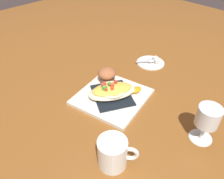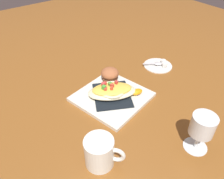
# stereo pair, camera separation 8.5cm
# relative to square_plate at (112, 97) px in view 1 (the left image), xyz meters

# --- Properties ---
(ground_plane) EXTENTS (2.60, 2.60, 0.00)m
(ground_plane) POSITION_rel_square_plate_xyz_m (0.00, 0.00, -0.01)
(ground_plane) COLOR brown
(square_plate) EXTENTS (0.30, 0.30, 0.01)m
(square_plate) POSITION_rel_square_plate_xyz_m (0.00, 0.00, 0.00)
(square_plate) COLOR silver
(square_plate) RESTS_ON ground_plane
(folded_napkin) EXTENTS (0.21, 0.20, 0.00)m
(folded_napkin) POSITION_rel_square_plate_xyz_m (0.00, 0.00, 0.01)
(folded_napkin) COLOR black
(folded_napkin) RESTS_ON square_plate
(gratin_dish) EXTENTS (0.17, 0.21, 0.05)m
(gratin_dish) POSITION_rel_square_plate_xyz_m (0.00, 0.00, 0.03)
(gratin_dish) COLOR beige
(gratin_dish) RESTS_ON folded_napkin
(muffin) EXTENTS (0.07, 0.07, 0.06)m
(muffin) POSITION_rel_square_plate_xyz_m (0.08, -0.05, 0.04)
(muffin) COLOR #A0603D
(muffin) RESTS_ON square_plate
(orange_garnish) EXTENTS (0.05, 0.05, 0.02)m
(orange_garnish) POSITION_rel_square_plate_xyz_m (-0.05, -0.08, 0.02)
(orange_garnish) COLOR #49245D
(orange_garnish) RESTS_ON square_plate
(coffee_mug) EXTENTS (0.10, 0.10, 0.09)m
(coffee_mug) POSITION_rel_square_plate_xyz_m (-0.21, 0.20, 0.03)
(coffee_mug) COLOR white
(coffee_mug) RESTS_ON ground_plane
(stemmed_glass) EXTENTS (0.07, 0.07, 0.13)m
(stemmed_glass) POSITION_rel_square_plate_xyz_m (-0.34, -0.07, 0.08)
(stemmed_glass) COLOR white
(stemmed_glass) RESTS_ON ground_plane
(creamer_saucer) EXTENTS (0.13, 0.13, 0.01)m
(creamer_saucer) POSITION_rel_square_plate_xyz_m (0.05, -0.32, -0.00)
(creamer_saucer) COLOR silver
(creamer_saucer) RESTS_ON ground_plane
(spoon) EXTENTS (0.07, 0.09, 0.01)m
(spoon) POSITION_rel_square_plate_xyz_m (0.06, -0.31, 0.01)
(spoon) COLOR silver
(spoon) RESTS_ON creamer_saucer
(creamer_cup_0) EXTENTS (0.02, 0.02, 0.02)m
(creamer_cup_0) POSITION_rel_square_plate_xyz_m (0.03, -0.33, 0.01)
(creamer_cup_0) COLOR white
(creamer_cup_0) RESTS_ON creamer_saucer
(creamer_cup_1) EXTENTS (0.02, 0.02, 0.02)m
(creamer_cup_1) POSITION_rel_square_plate_xyz_m (0.05, -0.35, 0.01)
(creamer_cup_1) COLOR white
(creamer_cup_1) RESTS_ON creamer_saucer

